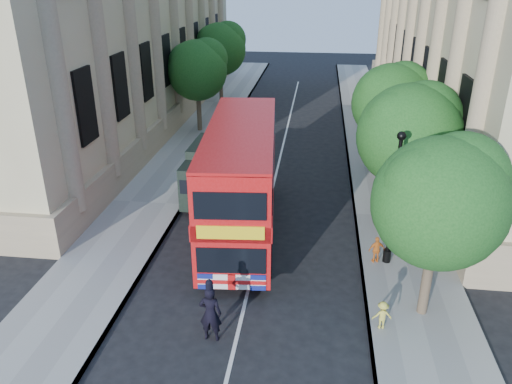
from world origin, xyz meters
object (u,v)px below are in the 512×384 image
(double_decker_bus, at_px, (241,177))
(woman_pedestrian, at_px, (407,222))
(police_constable, at_px, (210,314))
(box_van, at_px, (210,174))
(lamp_post, at_px, (393,205))

(double_decker_bus, height_order, woman_pedestrian, double_decker_bus)
(police_constable, xyz_separation_m, woman_pedestrian, (6.70, 6.84, -0.01))
(box_van, bearing_deg, woman_pedestrian, -19.25)
(lamp_post, xyz_separation_m, woman_pedestrian, (0.94, 1.84, -1.59))
(box_van, distance_m, woman_pedestrian, 9.43)
(lamp_post, distance_m, police_constable, 7.79)
(double_decker_bus, xyz_separation_m, woman_pedestrian, (6.81, -0.02, -1.61))
(lamp_post, distance_m, box_van, 9.48)
(lamp_post, bearing_deg, woman_pedestrian, 62.99)
(box_van, xyz_separation_m, woman_pedestrian, (8.84, -3.26, -0.38))
(box_van, relative_size, police_constable, 2.52)
(double_decker_bus, bearing_deg, lamp_post, -22.40)
(lamp_post, bearing_deg, box_van, 147.15)
(double_decker_bus, relative_size, woman_pedestrian, 6.28)
(lamp_post, height_order, box_van, lamp_post)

